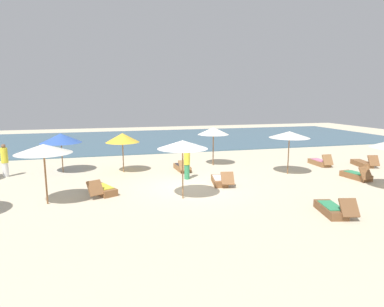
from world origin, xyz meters
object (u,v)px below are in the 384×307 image
(lounger_3, at_px, (102,190))
(umbrella_2, at_px, (43,149))
(umbrella_1, at_px, (183,145))
(umbrella_5, at_px, (122,138))
(lounger_4, at_px, (182,167))
(lounger_0, at_px, (357,175))
(person_0, at_px, (187,162))
(umbrella_3, at_px, (289,135))
(umbrella_6, at_px, (61,138))
(lounger_5, at_px, (363,163))
(person_1, at_px, (5,160))
(umbrella_0, at_px, (213,131))
(lounger_2, at_px, (332,209))
(lounger_6, at_px, (320,162))
(lounger_1, at_px, (220,180))

(lounger_3, bearing_deg, umbrella_2, -157.89)
(umbrella_1, height_order, umbrella_5, umbrella_1)
(lounger_4, bearing_deg, lounger_0, -27.35)
(umbrella_5, xyz_separation_m, person_0, (2.92, -2.36, -1.00))
(umbrella_2, relative_size, umbrella_3, 1.02)
(umbrella_6, relative_size, lounger_5, 1.23)
(person_1, bearing_deg, umbrella_6, 7.76)
(umbrella_1, relative_size, person_1, 1.39)
(umbrella_0, relative_size, lounger_3, 1.28)
(umbrella_1, distance_m, lounger_3, 3.97)
(lounger_2, distance_m, lounger_6, 8.63)
(lounger_2, height_order, lounger_5, lounger_5)
(lounger_1, height_order, lounger_5, lounger_5)
(umbrella_0, relative_size, person_1, 1.34)
(umbrella_3, bearing_deg, lounger_4, 156.65)
(umbrella_1, height_order, umbrella_3, umbrella_1)
(lounger_6, distance_m, person_0, 8.52)
(person_0, bearing_deg, umbrella_5, 141.03)
(lounger_2, height_order, person_1, person_1)
(umbrella_5, distance_m, person_1, 5.92)
(umbrella_1, bearing_deg, lounger_4, 76.79)
(umbrella_3, xyz_separation_m, umbrella_6, (-11.44, 3.52, -0.23))
(umbrella_0, height_order, lounger_6, umbrella_0)
(lounger_3, distance_m, lounger_6, 12.70)
(lounger_5, distance_m, person_1, 19.58)
(umbrella_1, xyz_separation_m, lounger_4, (1.14, 4.88, -2.00))
(lounger_1, distance_m, lounger_6, 7.58)
(person_0, bearing_deg, lounger_0, -14.87)
(lounger_3, bearing_deg, lounger_0, -3.21)
(lounger_1, height_order, lounger_6, lounger_6)
(person_1, bearing_deg, lounger_4, -5.91)
(lounger_2, bearing_deg, lounger_6, 56.42)
(lounger_0, xyz_separation_m, person_1, (-16.82, 4.99, 0.67))
(lounger_3, relative_size, lounger_5, 1.02)
(umbrella_6, height_order, person_1, umbrella_6)
(lounger_1, distance_m, lounger_3, 5.26)
(umbrella_5, distance_m, lounger_4, 3.60)
(umbrella_1, distance_m, lounger_1, 3.37)
(umbrella_1, distance_m, umbrella_5, 5.69)
(umbrella_0, distance_m, lounger_0, 7.85)
(umbrella_6, height_order, lounger_4, umbrella_6)
(umbrella_1, height_order, lounger_2, umbrella_1)
(lounger_1, bearing_deg, umbrella_0, 75.59)
(umbrella_6, relative_size, lounger_0, 1.25)
(umbrella_0, relative_size, person_0, 1.33)
(umbrella_5, xyz_separation_m, lounger_0, (11.00, -4.51, -1.68))
(umbrella_1, relative_size, umbrella_5, 1.11)
(lounger_0, height_order, lounger_1, lounger_0)
(umbrella_5, bearing_deg, lounger_2, -51.99)
(umbrella_5, bearing_deg, umbrella_6, 164.92)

